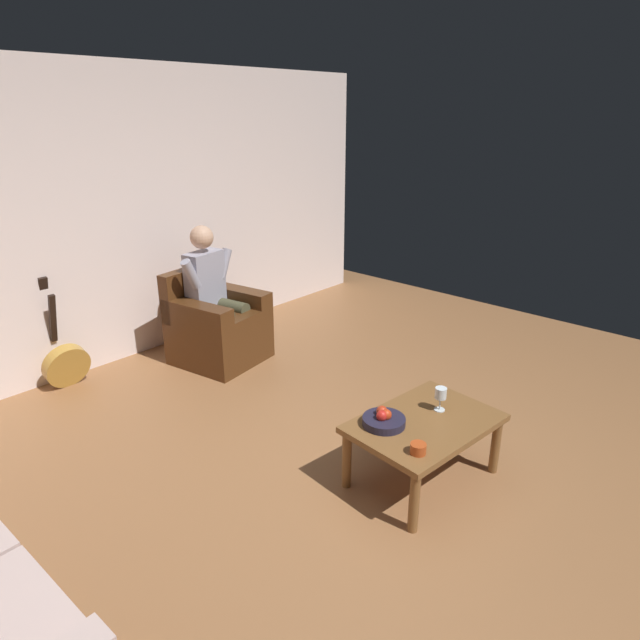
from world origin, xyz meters
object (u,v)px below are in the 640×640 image
Objects in this scene: wine_glass_near at (441,395)px; candle_jar at (418,449)px; person_seated at (214,291)px; guitar at (66,362)px; fruit_bowl at (384,420)px; coffee_table at (424,429)px; armchair at (217,327)px.

wine_glass_near is 0.53m from candle_jar.
person_seated is 2.66m from candle_jar.
guitar reaches higher than candle_jar.
wine_glass_near is at bearing 156.86° from fruit_bowl.
candle_jar is at bearing 101.05° from guitar.
wine_glass_near is 0.60× the size of fruit_bowl.
wine_glass_near is at bearing -179.40° from coffee_table.
wine_glass_near is at bearing 110.55° from guitar.
guitar is (1.21, -0.52, -0.11)m from armchair.
guitar is at bearing -32.64° from armchair.
armchair reaches higher than wine_glass_near.
armchair is at bearing -90.00° from person_seated.
armchair is 9.42× the size of candle_jar.
coffee_table is (0.28, 2.43, -0.32)m from person_seated.
armchair is 2.66m from candle_jar.
candle_jar is (0.60, 2.58, -0.23)m from person_seated.
fruit_bowl is (-0.72, 2.79, 0.24)m from guitar.
guitar is 2.89m from fruit_bowl.
armchair is at bearing -92.40° from wine_glass_near.
fruit_bowl is (0.38, -0.16, -0.08)m from wine_glass_near.
wine_glass_near reaches higher than coffee_table.
coffee_table is at bearing 0.60° from wine_glass_near.
coffee_table is at bearing 74.28° from person_seated.
fruit_bowl reaches higher than coffee_table.
candle_jar is at bearing 70.16° from fruit_bowl.
candle_jar is (0.50, 0.16, -0.08)m from wine_glass_near.
candle_jar is at bearing 25.57° from coffee_table.
coffee_table is 3.10m from guitar.
coffee_table is (0.28, 2.43, 0.04)m from armchair.
guitar reaches higher than coffee_table.
candle_jar is at bearing 67.68° from armchair.
guitar is at bearing -72.47° from coffee_table.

